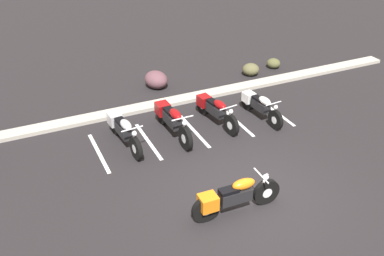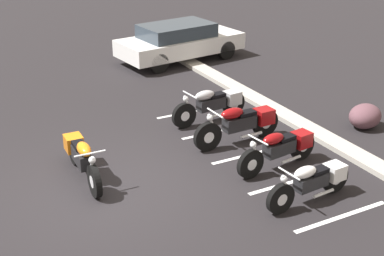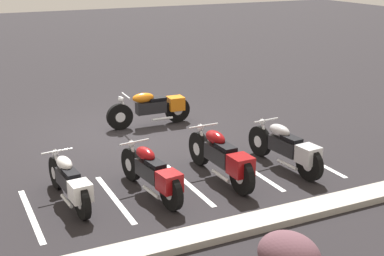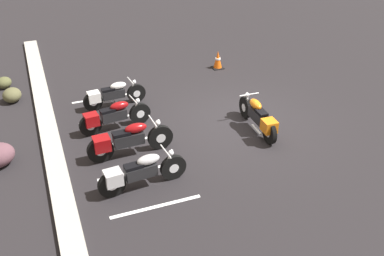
{
  "view_description": "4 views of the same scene",
  "coord_description": "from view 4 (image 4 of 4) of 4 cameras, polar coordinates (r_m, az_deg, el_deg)",
  "views": [
    {
      "loc": [
        -4.81,
        -6.98,
        6.76
      ],
      "look_at": [
        -0.4,
        2.51,
        0.64
      ],
      "focal_mm": 42.0,
      "sensor_mm": 36.0,
      "label": 1
    },
    {
      "loc": [
        8.87,
        -2.84,
        5.37
      ],
      "look_at": [
        0.29,
        1.7,
        1.07
      ],
      "focal_mm": 50.0,
      "sensor_mm": 36.0,
      "label": 2
    },
    {
      "loc": [
        3.96,
        11.64,
        4.09
      ],
      "look_at": [
        -0.65,
        2.07,
        0.63
      ],
      "focal_mm": 50.0,
      "sensor_mm": 36.0,
      "label": 3
    },
    {
      "loc": [
        -10.28,
        5.36,
        6.64
      ],
      "look_at": [
        -1.09,
        1.85,
        0.77
      ],
      "focal_mm": 42.0,
      "sensor_mm": 36.0,
      "label": 4
    }
  ],
  "objects": [
    {
      "name": "ground",
      "position": [
        13.36,
        5.73,
        0.88
      ],
      "size": [
        60.0,
        60.0,
        0.0
      ],
      "primitive_type": "plane",
      "color": "black"
    },
    {
      "name": "motorcycle_orange_featured",
      "position": [
        12.72,
        8.5,
        1.37
      ],
      "size": [
        2.17,
        0.61,
        0.85
      ],
      "rotation": [
        0.0,
        0.0,
        -0.03
      ],
      "color": "black",
      "rests_on": "ground"
    },
    {
      "name": "parked_bike_0",
      "position": [
        10.47,
        -6.81,
        -5.62
      ],
      "size": [
        0.61,
        2.17,
        0.85
      ],
      "rotation": [
        0.0,
        0.0,
        -1.48
      ],
      "color": "black",
      "rests_on": "ground"
    },
    {
      "name": "parked_bike_1",
      "position": [
        11.63,
        -8.35,
        -1.52
      ],
      "size": [
        0.64,
        2.29,
        0.9
      ],
      "rotation": [
        0.0,
        0.0,
        -1.54
      ],
      "color": "black",
      "rests_on": "ground"
    },
    {
      "name": "parked_bike_2",
      "position": [
        12.85,
        -10.17,
        1.49
      ],
      "size": [
        0.64,
        2.11,
        0.83
      ],
      "rotation": [
        0.0,
        0.0,
        -1.45
      ],
      "color": "black",
      "rests_on": "ground"
    },
    {
      "name": "parked_bike_3",
      "position": [
        14.12,
        -10.19,
        4.19
      ],
      "size": [
        0.56,
        1.99,
        0.78
      ],
      "rotation": [
        0.0,
        0.0,
        -1.49
      ],
      "color": "black",
      "rests_on": "ground"
    },
    {
      "name": "concrete_curb",
      "position": [
        12.21,
        -17.15,
        -3.33
      ],
      "size": [
        18.0,
        0.5,
        0.12
      ],
      "primitive_type": "cube",
      "color": "#A8A399",
      "rests_on": "ground"
    },
    {
      "name": "landscape_rock_0",
      "position": [
        15.39,
        -21.89,
        3.9
      ],
      "size": [
        0.81,
        0.78,
        0.46
      ],
      "primitive_type": "ellipsoid",
      "rotation": [
        0.0,
        0.0,
        2.68
      ],
      "color": "brown",
      "rests_on": "ground"
    },
    {
      "name": "landscape_rock_1",
      "position": [
        16.49,
        -22.79,
        5.33
      ],
      "size": [
        0.7,
        0.7,
        0.38
      ],
      "primitive_type": "ellipsoid",
      "rotation": [
        0.0,
        0.0,
        2.27
      ],
      "color": "#4E502F",
      "rests_on": "ground"
    },
    {
      "name": "traffic_cone",
      "position": [
        16.75,
        3.3,
        8.61
      ],
      "size": [
        0.4,
        0.4,
        0.66
      ],
      "color": "black",
      "rests_on": "ground"
    },
    {
      "name": "stall_line_0",
      "position": [
        10.19,
        -4.57,
        -9.92
      ],
      "size": [
        0.1,
        2.1,
        0.0
      ],
      "primitive_type": "cube",
      "color": "white",
      "rests_on": "ground"
    },
    {
      "name": "stall_line_1",
      "position": [
        11.28,
        -6.71,
        -5.44
      ],
      "size": [
        0.1,
        2.1,
        0.0
      ],
      "primitive_type": "cube",
      "color": "white",
      "rests_on": "ground"
    },
    {
      "name": "stall_line_2",
      "position": [
        12.44,
        -8.43,
        -1.76
      ],
      "size": [
        0.1,
        2.1,
        0.0
      ],
      "primitive_type": "cube",
      "color": "white",
      "rests_on": "ground"
    },
    {
      "name": "stall_line_3",
      "position": [
        13.65,
        -9.84,
        1.27
      ],
      "size": [
        0.1,
        2.1,
        0.0
      ],
      "primitive_type": "cube",
      "color": "white",
      "rests_on": "ground"
    },
    {
      "name": "stall_line_4",
      "position": [
        14.9,
        -11.03,
        3.8
      ],
      "size": [
        0.1,
        2.1,
        0.0
      ],
      "primitive_type": "cube",
      "color": "white",
      "rests_on": "ground"
    }
  ]
}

